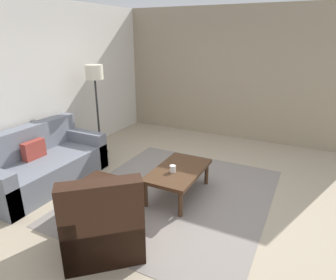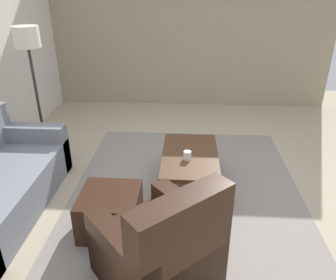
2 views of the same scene
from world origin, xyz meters
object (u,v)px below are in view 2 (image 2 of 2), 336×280
Objects in this scene: cup at (187,155)px; lamp_standing at (29,51)px; ottoman at (110,211)px; coffee_table at (190,158)px; armchair_leather at (162,253)px.

lamp_standing reaches higher than cup.
cup is at bearing -46.18° from ottoman.
ottoman is at bearing 133.82° from cup.
coffee_table reaches higher than ottoman.
cup reaches higher than coffee_table.
coffee_table is (1.44, -0.21, 0.05)m from armchair_leather.
armchair_leather is at bearing 172.19° from cup.
cup is at bearing -113.72° from lamp_standing.
armchair_leather is 11.41× the size of cup.
ottoman is at bearing 137.23° from coffee_table.
ottoman is 0.51× the size of coffee_table.
armchair_leather is 1.46m from coffee_table.
cup is 2.41m from lamp_standing.
cup is at bearing 165.57° from coffee_table.
coffee_table is (0.82, -0.76, 0.16)m from ottoman.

